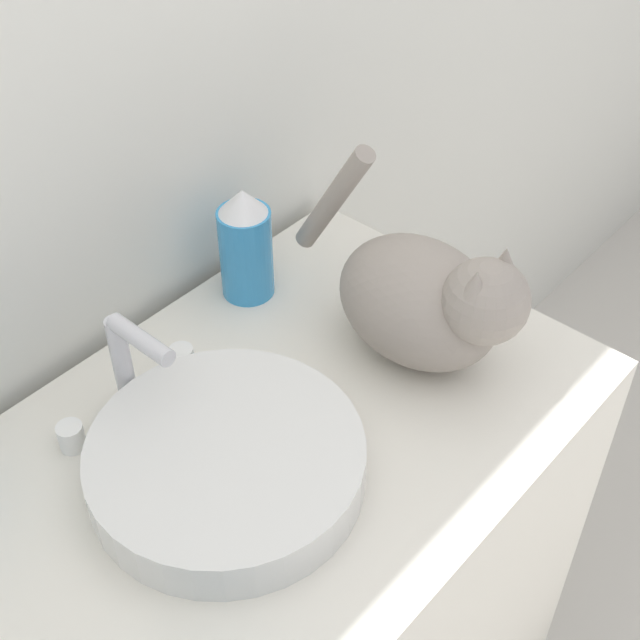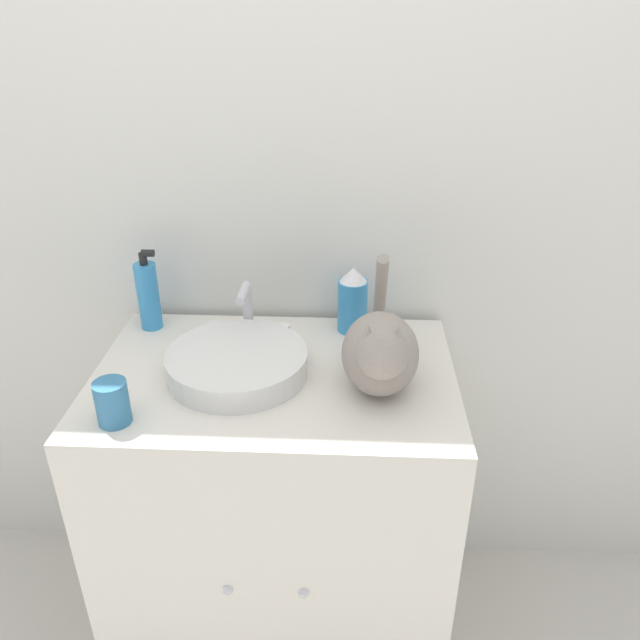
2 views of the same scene
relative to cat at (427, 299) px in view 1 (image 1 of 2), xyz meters
The scene contains 6 objects.
wall_back 0.53m from the cat, 122.30° to the left, with size 6.00×0.05×2.50m.
vanity_cabinet 0.58m from the cat, 167.72° to the left, with size 0.83×0.57×0.86m.
sink_basin 0.33m from the cat, behind, with size 0.32×0.32×0.06m.
faucet 0.38m from the cat, 146.86° to the left, with size 0.21×0.11×0.15m.
cat is the anchor object (origin of this frame).
spray_bottle 0.27m from the cat, 102.56° to the left, with size 0.08×0.08×0.17m.
Camera 1 is at (-0.50, -0.24, 1.69)m, focal length 50.00 mm.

